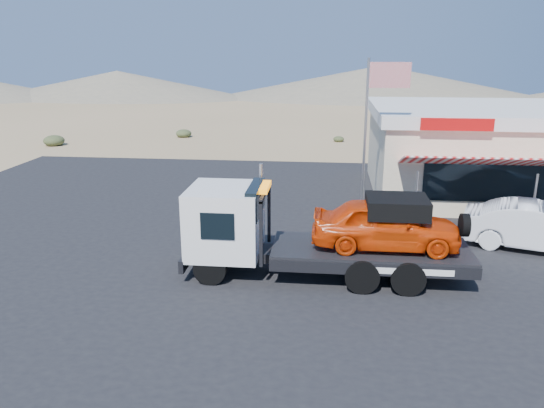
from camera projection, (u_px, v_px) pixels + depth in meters
The scene contains 7 objects.
ground at pixel (217, 259), 16.59m from camera, with size 120.00×120.00×0.00m, color #977F56.
asphalt_lot at pixel (288, 229), 19.24m from camera, with size 32.00×24.00×0.02m, color black.
tow_truck at pixel (319, 229), 14.97m from camera, with size 7.94×2.36×2.66m.
white_sedan at pixel (538, 227), 17.12m from camera, with size 1.60×4.60×1.52m, color silver.
jerky_store at pixel (490, 150), 23.52m from camera, with size 10.40×9.97×3.90m.
flagpole at pixel (372, 122), 19.32m from camera, with size 1.55×0.10×6.00m.
distant_hills at pixel (230, 84), 69.66m from camera, with size 126.00×48.00×4.20m.
Camera 1 is at (3.36, -15.16, 6.32)m, focal length 35.00 mm.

